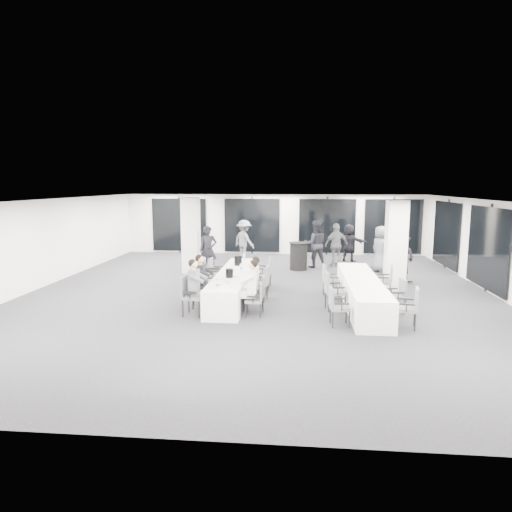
{
  "coord_description": "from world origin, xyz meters",
  "views": [
    {
      "loc": [
        1.18,
        -13.36,
        3.3
      ],
      "look_at": [
        -0.05,
        -0.2,
        1.19
      ],
      "focal_mm": 32.0,
      "sensor_mm": 36.0,
      "label": 1
    }
  ],
  "objects": [
    {
      "name": "standing_guest_e",
      "position": [
        4.26,
        3.95,
        0.98
      ],
      "size": [
        1.0,
        1.11,
        1.96
      ],
      "primitive_type": "imported",
      "rotation": [
        0.0,
        0.0,
        2.15
      ],
      "color": "#57595E",
      "rests_on": "floor"
    },
    {
      "name": "seated_guest_d",
      "position": [
        -0.0,
        -1.83,
        0.81
      ],
      "size": [
        0.5,
        0.38,
        1.44
      ],
      "rotation": [
        0.0,
        0.0,
        1.57
      ],
      "color": "silver",
      "rests_on": "floor"
    },
    {
      "name": "column_left",
      "position": [
        -2.8,
        3.2,
        1.4
      ],
      "size": [
        0.6,
        0.6,
        2.8
      ],
      "primitive_type": "cube",
      "color": "silver",
      "rests_on": "floor"
    },
    {
      "name": "seated_guest_b",
      "position": [
        -1.34,
        -1.64,
        0.81
      ],
      "size": [
        0.5,
        0.38,
        1.44
      ],
      "rotation": [
        0.0,
        0.0,
        -1.57
      ],
      "color": "black",
      "rests_on": "floor"
    },
    {
      "name": "chair_main_right_far",
      "position": [
        0.16,
        0.99,
        0.56
      ],
      "size": [
        0.52,
        0.57,
        0.98
      ],
      "rotation": [
        0.0,
        0.0,
        1.51
      ],
      "color": "#52555A",
      "rests_on": "floor"
    },
    {
      "name": "room",
      "position": [
        0.89,
        1.11,
        1.39
      ],
      "size": [
        14.04,
        16.04,
        2.84
      ],
      "color": "black",
      "rests_on": "ground"
    },
    {
      "name": "chair_side_right_near",
      "position": [
        3.75,
        -2.96,
        0.55
      ],
      "size": [
        0.57,
        0.6,
        0.96
      ],
      "rotation": [
        0.0,
        0.0,
        1.37
      ],
      "color": "#52555A",
      "rests_on": "floor"
    },
    {
      "name": "standing_guest_f",
      "position": [
        3.34,
        6.19,
        0.91
      ],
      "size": [
        1.78,
        1.33,
        1.82
      ],
      "primitive_type": "imported",
      "rotation": [
        0.0,
        0.0,
        2.67
      ],
      "color": "black",
      "rests_on": "floor"
    },
    {
      "name": "standing_guest_h",
      "position": [
        4.74,
        2.25,
        0.89
      ],
      "size": [
        0.95,
        1.0,
        1.79
      ],
      "primitive_type": "imported",
      "rotation": [
        0.0,
        0.0,
        2.26
      ],
      "color": "black",
      "rests_on": "floor"
    },
    {
      "name": "chair_side_left_mid",
      "position": [
        2.08,
        -1.58,
        0.58
      ],
      "size": [
        0.58,
        0.62,
        1.02
      ],
      "rotation": [
        0.0,
        0.0,
        -1.43
      ],
      "color": "#52555A",
      "rests_on": "floor"
    },
    {
      "name": "wine_glass",
      "position": [
        -0.45,
        -2.5,
        0.9
      ],
      "size": [
        0.08,
        0.08,
        0.2
      ],
      "color": "silver",
      "rests_on": "banquet_table_main"
    },
    {
      "name": "chair_main_right_second",
      "position": [
        0.16,
        -1.82,
        0.53
      ],
      "size": [
        0.52,
        0.57,
        0.93
      ],
      "rotation": [
        0.0,
        0.0,
        1.69
      ],
      "color": "#52555A",
      "rests_on": "floor"
    },
    {
      "name": "plate_b",
      "position": [
        -0.59,
        -1.99,
        0.76
      ],
      "size": [
        0.19,
        0.19,
        0.03
      ],
      "color": "white",
      "rests_on": "banquet_table_main"
    },
    {
      "name": "plate_c",
      "position": [
        -0.53,
        -1.19,
        0.76
      ],
      "size": [
        0.2,
        0.2,
        0.03
      ],
      "color": "white",
      "rests_on": "banquet_table_main"
    },
    {
      "name": "chair_side_right_far",
      "position": [
        3.75,
        -0.05,
        0.55
      ],
      "size": [
        0.57,
        0.61,
        0.97
      ],
      "rotation": [
        0.0,
        0.0,
        1.38
      ],
      "color": "#52555A",
      "rests_on": "floor"
    },
    {
      "name": "chair_main_right_fourth",
      "position": [
        0.15,
        0.12,
        0.49
      ],
      "size": [
        0.47,
        0.52,
        0.86
      ],
      "rotation": [
        0.0,
        0.0,
        1.47
      ],
      "color": "#52555A",
      "rests_on": "floor"
    },
    {
      "name": "ice_bucket_near",
      "position": [
        -0.69,
        -1.24,
        0.87
      ],
      "size": [
        0.21,
        0.21,
        0.24
      ],
      "primitive_type": "cylinder",
      "color": "black",
      "rests_on": "banquet_table_main"
    },
    {
      "name": "chair_main_left_fourth",
      "position": [
        -1.51,
        0.19,
        0.59
      ],
      "size": [
        0.62,
        0.66,
        1.04
      ],
      "rotation": [
        0.0,
        0.0,
        -1.35
      ],
      "color": "#52555A",
      "rests_on": "floor"
    },
    {
      "name": "chair_side_left_near",
      "position": [
        2.09,
        -2.94,
        0.52
      ],
      "size": [
        0.5,
        0.54,
        0.91
      ],
      "rotation": [
        0.0,
        0.0,
        -1.48
      ],
      "color": "#52555A",
      "rests_on": "floor"
    },
    {
      "name": "standing_guest_d",
      "position": [
        2.7,
        4.97,
        0.98
      ],
      "size": [
        1.32,
        1.07,
        1.97
      ],
      "primitive_type": "imported",
      "rotation": [
        0.0,
        0.0,
        3.57
      ],
      "color": "#57595E",
      "rests_on": "floor"
    },
    {
      "name": "standing_guest_c",
      "position": [
        -1.16,
        6.13,
        0.99
      ],
      "size": [
        1.39,
        1.33,
        1.97
      ],
      "primitive_type": "imported",
      "rotation": [
        0.0,
        0.0,
        2.42
      ],
      "color": "#57595E",
      "rests_on": "floor"
    },
    {
      "name": "standing_guest_b",
      "position": [
        1.85,
        4.6,
        1.06
      ],
      "size": [
        1.11,
        0.77,
        2.12
      ],
      "primitive_type": "imported",
      "rotation": [
        0.0,
        0.0,
        3.3
      ],
      "color": "black",
      "rests_on": "floor"
    },
    {
      "name": "chair_side_left_far",
      "position": [
        2.09,
        -0.11,
        0.54
      ],
      "size": [
        0.52,
        0.57,
        0.95
      ],
      "rotation": [
        0.0,
        0.0,
        -1.48
      ],
      "color": "#52555A",
      "rests_on": "floor"
    },
    {
      "name": "standing_guest_g",
      "position": [
        -3.14,
        4.65,
        0.95
      ],
      "size": [
        0.89,
        0.86,
        1.89
      ],
      "primitive_type": "imported",
      "rotation": [
        0.0,
        0.0,
        -0.66
      ],
      "color": "black",
      "rests_on": "floor"
    },
    {
      "name": "column_right",
      "position": [
        4.2,
        1.0,
        1.4
      ],
      "size": [
        0.6,
        0.6,
        2.8
      ],
      "primitive_type": "cube",
      "color": "silver",
      "rests_on": "floor"
    },
    {
      "name": "water_bottle_c",
      "position": [
        -0.62,
        1.66,
        0.86
      ],
      "size": [
        0.07,
        0.07,
        0.22
      ],
      "primitive_type": "cylinder",
      "color": "silver",
      "rests_on": "banquet_table_main"
    },
    {
      "name": "chair_side_right_mid",
      "position": [
        3.75,
        -1.67,
        0.51
      ],
      "size": [
        0.51,
        0.55,
        0.89
      ],
      "rotation": [
        0.0,
        0.0,
        1.74
      ],
      "color": "#52555A",
      "rests_on": "floor"
    },
    {
      "name": "chair_main_right_mid",
      "position": [
        0.16,
        -0.74,
        0.55
      ],
      "size": [
        0.55,
        0.59,
        0.96
      ],
      "rotation": [
        0.0,
        0.0,
        1.42
      ],
      "color": "#52555A",
      "rests_on": "floor"
    },
    {
      "name": "water_bottle_a",
      "position": [
        -0.78,
        -2.6,
        0.86
      ],
      "size": [
        0.07,
        0.07,
        0.23
      ],
      "primitive_type": "cylinder",
      "color": "silver",
      "rests_on": "banquet_table_main"
    },
    {
      "name": "seated_guest_c",
      "position": [
        -0.0,
        -2.34,
        0.81
      ],
      "size": [
        0.5,
        0.38,
        1.44
      ],
      "rotation": [
        0.0,
        0.0,
        1.57
      ],
      "color": "silver",
      "rests_on": "floor"
    },
    {
      "name": "ice_bucket_far",
      "position": [
        -0.7,
        0.67,
        0.89
      ],
      "size": [
        0.24,
        0.24,
        0.28
      ],
      "primitive_type": "cylinder",
      "color": "black",
      "rests_on": "banquet_table_main"
    },
    {
      "name": "banquet_table_main",
      "position": [
        -0.67,
        -0.48,
        0.38
      ],
      "size": [
        0.9,
        5.0,
        0.75
      ],
      "primitive_type": "cube",
      "color": "white",
      "rests_on": "floor"
    },
    {
      "name": "banquet_table_side",
      "position": [
        2.92,
        -1.08,
        0.38
      ],
      "size": [
        0.9,
        5.0,
        0.75
      ],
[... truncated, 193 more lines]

